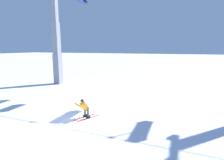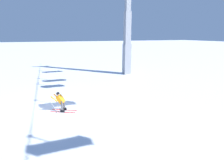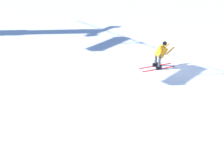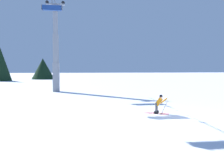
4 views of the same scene
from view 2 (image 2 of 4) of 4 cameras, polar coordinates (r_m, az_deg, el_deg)
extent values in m
plane|color=white|center=(13.30, -19.17, -8.58)|extent=(260.00, 260.00, 0.00)
cube|color=red|center=(12.39, -15.76, -10.03)|extent=(0.87, 1.59, 0.01)
cube|color=black|center=(12.35, -15.79, -9.66)|extent=(0.22, 0.30, 0.16)
cylinder|color=#4C4C51|center=(12.20, -15.91, -8.00)|extent=(0.13, 0.13, 0.62)
cube|color=red|center=(12.69, -15.15, -9.37)|extent=(0.87, 1.59, 0.01)
cube|color=black|center=(12.66, -15.17, -9.02)|extent=(0.22, 0.30, 0.16)
cylinder|color=#4C4C51|center=(12.51, -15.29, -7.39)|extent=(0.13, 0.13, 0.62)
cube|color=orange|center=(12.28, -16.39, -6.01)|extent=(0.61, 0.66, 0.62)
sphere|color=beige|center=(12.22, -17.17, -4.38)|extent=(0.20, 0.20, 0.20)
sphere|color=black|center=(12.21, -17.19, -4.23)|extent=(0.22, 0.22, 0.22)
cylinder|color=orange|center=(12.20, -18.38, -5.86)|extent=(0.28, 0.45, 0.41)
cylinder|color=gray|center=(12.36, -18.37, -8.30)|extent=(0.13, 0.48, 1.04)
cylinder|color=black|center=(12.39, -17.58, -9.94)|extent=(0.07, 0.07, 0.01)
cylinder|color=orange|center=(12.59, -17.51, -5.16)|extent=(0.28, 0.45, 0.41)
cylinder|color=gray|center=(12.82, -17.35, -7.38)|extent=(0.34, 0.38, 1.04)
cylinder|color=black|center=(12.93, -16.43, -8.81)|extent=(0.07, 0.07, 0.01)
cube|color=gray|center=(23.04, 4.79, 6.73)|extent=(0.87, 0.87, 3.89)
cube|color=gray|center=(22.84, 5.00, 16.45)|extent=(0.73, 0.73, 3.89)
camera|label=1|loc=(10.90, -78.51, 1.03)|focal=28.56mm
camera|label=3|loc=(21.76, 11.68, 18.38)|focal=45.56mm
camera|label=4|loc=(27.21, -8.16, 10.60)|focal=35.29mm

